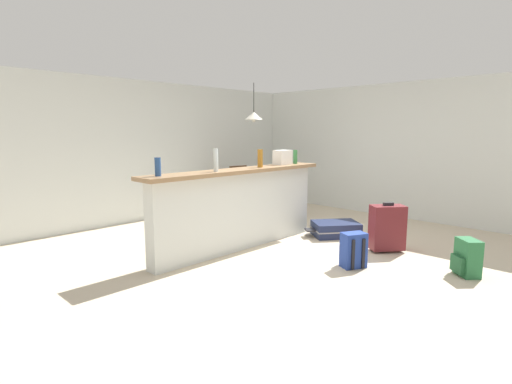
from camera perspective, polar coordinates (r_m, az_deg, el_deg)
ground_plane at (r=5.63m, az=4.52°, el=-8.20°), size 13.00×13.00×0.05m
wall_back at (r=7.71m, az=-13.13°, el=5.80°), size 6.60×0.10×2.50m
wall_right at (r=8.12m, az=16.96°, el=5.78°), size 0.10×6.00×2.50m
partition_half_wall at (r=5.46m, az=-2.38°, el=-2.73°), size 2.80×0.20×1.06m
bar_countertop at (r=5.37m, az=-2.42°, el=3.07°), size 2.96×0.40×0.05m
bottle_blue at (r=4.61m, az=-13.93°, el=3.53°), size 0.07×0.07×0.21m
bottle_clear at (r=5.02m, az=-5.80°, el=4.57°), size 0.06×0.06×0.29m
bottle_amber at (r=5.60m, az=0.60°, el=4.86°), size 0.08×0.08×0.25m
bottle_green at (r=6.26m, az=5.66°, el=5.05°), size 0.07×0.07×0.22m
grocery_bag at (r=6.10m, az=3.84°, el=4.99°), size 0.26×0.18×0.22m
dining_table at (r=7.66m, az=-0.81°, el=1.47°), size 1.10×0.80×0.74m
dining_chair_near_partition at (r=7.21m, az=2.06°, el=-0.04°), size 0.48×0.48×0.93m
dining_chair_far_side at (r=8.12m, az=-2.96°, el=0.94°), size 0.46×0.46×0.93m
pendant_lamp at (r=7.55m, az=-0.32°, el=10.89°), size 0.34×0.34×0.72m
suitcase_flat_navy at (r=6.31m, az=11.35°, el=-5.23°), size 0.86×0.81×0.22m
backpack_blue at (r=4.92m, az=13.77°, el=-8.16°), size 0.33×0.32×0.42m
backpack_green at (r=5.09m, az=28.05°, el=-8.39°), size 0.34×0.34×0.42m
suitcase_upright_maroon at (r=5.64m, az=18.32°, el=-4.85°), size 0.49×0.46×0.67m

